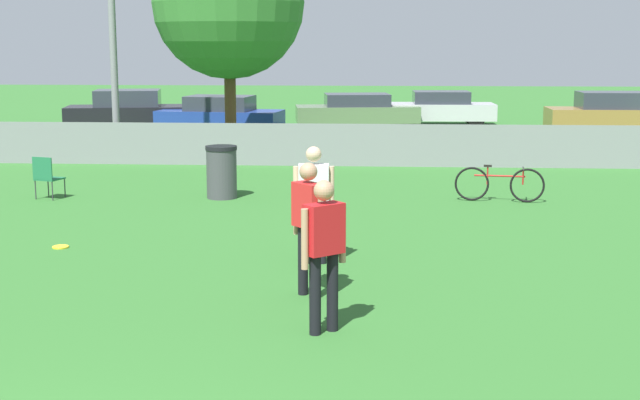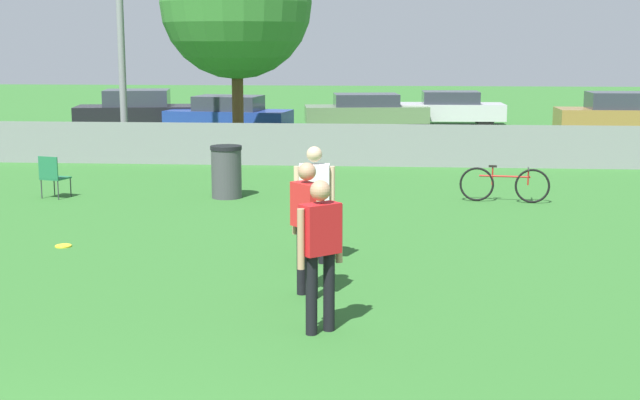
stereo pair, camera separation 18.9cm
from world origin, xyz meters
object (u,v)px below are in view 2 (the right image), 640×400
at_px(tree_near_pole, 236,3).
at_px(folding_chair_sideline, 53,175).
at_px(bicycle_sideline, 504,184).
at_px(parked_car_dark, 138,112).
at_px(player_defender_red, 320,244).
at_px(player_receiver_white, 314,195).
at_px(parked_car_blue, 229,116).
at_px(parked_car_tan, 621,115).
at_px(parked_car_silver, 450,108).
at_px(parked_car_olive, 366,111).
at_px(frisbee_disc, 63,246).
at_px(trash_bin, 226,172).
at_px(player_thrower_red, 307,219).

distance_m(tree_near_pole, folding_chair_sideline, 8.52).
bearing_deg(bicycle_sideline, parked_car_dark, 138.04).
height_order(player_defender_red, parked_car_dark, player_defender_red).
bearing_deg(player_receiver_white, player_defender_red, -87.04).
relative_size(parked_car_blue, parked_car_tan, 1.02).
bearing_deg(player_defender_red, parked_car_silver, 42.94).
relative_size(player_defender_red, player_receiver_white, 1.00).
bearing_deg(player_receiver_white, parked_car_tan, 61.14).
relative_size(tree_near_pole, parked_car_olive, 1.33).
distance_m(parked_car_silver, parked_car_tan, 6.46).
distance_m(parked_car_olive, parked_car_silver, 3.31).
distance_m(tree_near_pole, parked_car_tan, 14.06).
bearing_deg(frisbee_disc, trash_bin, 69.10).
bearing_deg(frisbee_disc, player_thrower_red, -30.81).
bearing_deg(parked_car_olive, folding_chair_sideline, -118.40).
xyz_separation_m(tree_near_pole, parked_car_olive, (3.35, 8.68, -3.61)).
distance_m(player_receiver_white, parked_car_tan, 20.47).
xyz_separation_m(folding_chair_sideline, parked_car_blue, (1.40, 12.41, 0.18)).
bearing_deg(parked_car_olive, parked_car_dark, -170.79).
distance_m(player_receiver_white, trash_bin, 5.84).
height_order(player_thrower_red, parked_car_blue, player_thrower_red).
bearing_deg(parked_car_tan, frisbee_disc, -126.38).
relative_size(folding_chair_sideline, parked_car_tan, 0.21).
height_order(frisbee_disc, parked_car_blue, parked_car_blue).
height_order(parked_car_olive, parked_car_tan, parked_car_tan).
height_order(player_receiver_white, bicycle_sideline, player_receiver_white).
relative_size(player_thrower_red, frisbee_disc, 6.66).
height_order(bicycle_sideline, parked_car_olive, parked_car_olive).
bearing_deg(player_defender_red, player_receiver_white, 55.94).
distance_m(tree_near_pole, player_thrower_red, 14.64).
xyz_separation_m(parked_car_blue, parked_car_silver, (7.77, 4.34, -0.02)).
height_order(player_thrower_red, frisbee_disc, player_thrower_red).
relative_size(player_thrower_red, parked_car_blue, 0.39).
xyz_separation_m(player_thrower_red, trash_bin, (-2.34, 7.06, -0.46)).
xyz_separation_m(player_receiver_white, folding_chair_sideline, (-5.84, 5.01, -0.52)).
height_order(parked_car_dark, parked_car_tan, parked_car_dark).
bearing_deg(parked_car_dark, frisbee_disc, -87.46).
bearing_deg(folding_chair_sideline, trash_bin, -157.86).
height_order(player_thrower_red, bicycle_sideline, player_thrower_red).
bearing_deg(parked_car_olive, frisbee_disc, -109.50).
bearing_deg(parked_car_olive, parked_car_blue, -150.69).
height_order(player_defender_red, bicycle_sideline, player_defender_red).
xyz_separation_m(parked_car_dark, parked_car_tan, (16.78, 0.02, -0.00)).
bearing_deg(player_receiver_white, trash_bin, 109.96).
bearing_deg(player_receiver_white, parked_car_olive, 86.46).
xyz_separation_m(folding_chair_sideline, parked_car_olive, (5.98, 15.87, 0.13)).
xyz_separation_m(player_defender_red, parked_car_olive, (-0.20, 23.99, -0.39)).
relative_size(player_defender_red, player_thrower_red, 1.00).
relative_size(player_defender_red, parked_car_silver, 0.42).
height_order(folding_chair_sideline, trash_bin, trash_bin).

